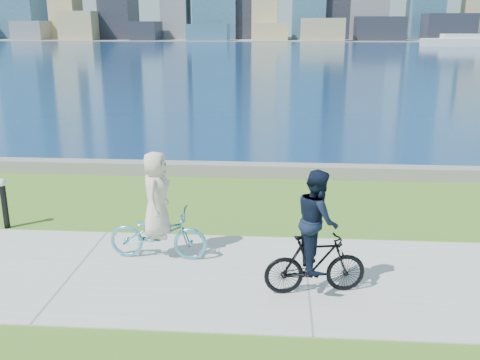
% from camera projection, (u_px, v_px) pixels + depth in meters
% --- Properties ---
extents(ground, '(320.00, 320.00, 0.00)m').
position_uv_depth(ground, '(75.00, 271.00, 9.26)').
color(ground, '#3E6B1C').
rests_on(ground, ground).
extents(concrete_path, '(80.00, 3.50, 0.02)m').
position_uv_depth(concrete_path, '(75.00, 271.00, 9.26)').
color(concrete_path, '#ADACA7').
rests_on(concrete_path, ground).
extents(seawall, '(90.00, 0.50, 0.35)m').
position_uv_depth(seawall, '(156.00, 168.00, 15.14)').
color(seawall, slate).
rests_on(seawall, ground).
extents(bay_water, '(320.00, 131.00, 0.01)m').
position_uv_depth(bay_water, '(257.00, 52.00, 78.11)').
color(bay_water, '#0C2950').
rests_on(bay_water, ground).
extents(far_shore, '(320.00, 30.00, 0.12)m').
position_uv_depth(far_shore, '(267.00, 39.00, 133.56)').
color(far_shore, slate).
rests_on(far_shore, ground).
extents(ferry_far, '(15.82, 4.52, 2.15)m').
position_uv_depth(ferry_far, '(468.00, 41.00, 96.22)').
color(ferry_far, silver).
rests_on(ferry_far, ground).
extents(bollard_lamp, '(0.17, 0.17, 1.08)m').
position_uv_depth(bollard_lamp, '(4.00, 200.00, 11.05)').
color(bollard_lamp, black).
rests_on(bollard_lamp, ground).
extents(cyclist_woman, '(0.67, 1.80, 1.99)m').
position_uv_depth(cyclist_woman, '(157.00, 220.00, 9.55)').
color(cyclist_woman, '#50A6C2').
rests_on(cyclist_woman, ground).
extents(cyclist_man, '(0.74, 1.67, 2.02)m').
position_uv_depth(cyclist_man, '(316.00, 243.00, 8.26)').
color(cyclist_man, black).
rests_on(cyclist_man, ground).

